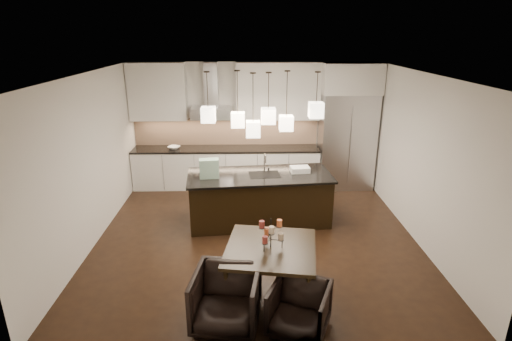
{
  "coord_description": "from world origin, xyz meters",
  "views": [
    {
      "loc": [
        -0.16,
        -6.31,
        3.42
      ],
      "look_at": [
        0.0,
        0.2,
        1.15
      ],
      "focal_mm": 28.0,
      "sensor_mm": 36.0,
      "label": 1
    }
  ],
  "objects_px": {
    "dining_table": "(270,270)",
    "armchair_right": "(299,309)",
    "armchair_left": "(226,299)",
    "refrigerator": "(346,141)",
    "island_body": "(259,199)"
  },
  "relations": [
    {
      "from": "dining_table",
      "to": "armchair_right",
      "type": "bearing_deg",
      "value": -59.89
    },
    {
      "from": "dining_table",
      "to": "armchair_left",
      "type": "height_order",
      "value": "armchair_left"
    },
    {
      "from": "refrigerator",
      "to": "dining_table",
      "type": "distance_m",
      "value": 4.52
    },
    {
      "from": "refrigerator",
      "to": "armchair_left",
      "type": "bearing_deg",
      "value": -118.5
    },
    {
      "from": "dining_table",
      "to": "island_body",
      "type": "bearing_deg",
      "value": 100.77
    },
    {
      "from": "armchair_left",
      "to": "armchair_right",
      "type": "distance_m",
      "value": 0.88
    },
    {
      "from": "armchair_left",
      "to": "armchair_right",
      "type": "relative_size",
      "value": 1.18
    },
    {
      "from": "refrigerator",
      "to": "armchair_right",
      "type": "bearing_deg",
      "value": -109.07
    },
    {
      "from": "armchair_left",
      "to": "armchair_right",
      "type": "xyz_separation_m",
      "value": [
        0.87,
        -0.13,
        -0.06
      ]
    },
    {
      "from": "island_body",
      "to": "armchair_left",
      "type": "relative_size",
      "value": 3.17
    },
    {
      "from": "island_body",
      "to": "armchair_left",
      "type": "bearing_deg",
      "value": -105.12
    },
    {
      "from": "refrigerator",
      "to": "armchair_left",
      "type": "height_order",
      "value": "refrigerator"
    },
    {
      "from": "refrigerator",
      "to": "armchair_right",
      "type": "height_order",
      "value": "refrigerator"
    },
    {
      "from": "island_body",
      "to": "dining_table",
      "type": "height_order",
      "value": "island_body"
    },
    {
      "from": "island_body",
      "to": "armchair_right",
      "type": "bearing_deg",
      "value": -88.08
    }
  ]
}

